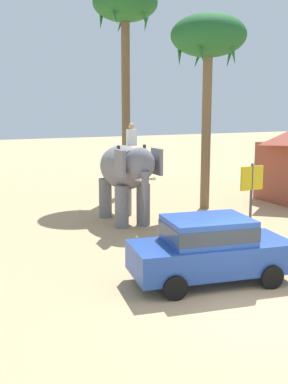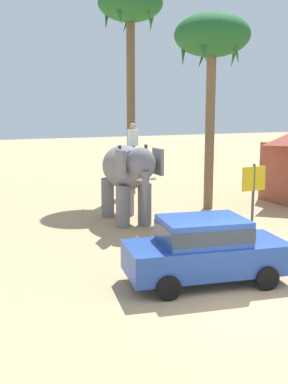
{
  "view_description": "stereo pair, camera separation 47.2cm",
  "coord_description": "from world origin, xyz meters",
  "px_view_note": "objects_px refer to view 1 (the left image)",
  "views": [
    {
      "loc": [
        -6.53,
        -7.58,
        4.43
      ],
      "look_at": [
        0.53,
        6.33,
        1.6
      ],
      "focal_mm": 43.5,
      "sensor_mm": 36.0,
      "label": 1
    },
    {
      "loc": [
        -6.1,
        -7.79,
        4.43
      ],
      "look_at": [
        0.53,
        6.33,
        1.6
      ],
      "focal_mm": 43.5,
      "sensor_mm": 36.0,
      "label": 2
    }
  ],
  "objects_px": {
    "palm_tree_near_hut": "(208,41)",
    "signboard_yellow": "(252,182)",
    "elephant_with_mahout": "(126,172)",
    "car_sedan_foreground": "(210,247)",
    "palm_tree_far_back": "(125,12)"
  },
  "relations": [
    {
      "from": "signboard_yellow",
      "to": "palm_tree_far_back",
      "type": "bearing_deg",
      "value": 98.9
    },
    {
      "from": "palm_tree_far_back",
      "to": "signboard_yellow",
      "type": "height_order",
      "value": "palm_tree_far_back"
    },
    {
      "from": "elephant_with_mahout",
      "to": "car_sedan_foreground",
      "type": "bearing_deg",
      "value": -96.32
    },
    {
      "from": "car_sedan_foreground",
      "to": "palm_tree_far_back",
      "type": "xyz_separation_m",
      "value": [
        3.37,
        12.37,
        8.14
      ]
    },
    {
      "from": "palm_tree_near_hut",
      "to": "signboard_yellow",
      "type": "relative_size",
      "value": 3.47
    },
    {
      "from": "palm_tree_far_back",
      "to": "signboard_yellow",
      "type": "distance_m",
      "value": 11.22
    },
    {
      "from": "palm_tree_near_hut",
      "to": "palm_tree_far_back",
      "type": "height_order",
      "value": "palm_tree_far_back"
    },
    {
      "from": "car_sedan_foreground",
      "to": "signboard_yellow",
      "type": "xyz_separation_m",
      "value": [
        4.67,
        4.02,
        0.76
      ]
    },
    {
      "from": "elephant_with_mahout",
      "to": "signboard_yellow",
      "type": "relative_size",
      "value": 1.63
    },
    {
      "from": "car_sedan_foreground",
      "to": "palm_tree_near_hut",
      "type": "xyz_separation_m",
      "value": [
        4.99,
        7.54,
        6.26
      ]
    },
    {
      "from": "car_sedan_foreground",
      "to": "palm_tree_near_hut",
      "type": "height_order",
      "value": "palm_tree_near_hut"
    },
    {
      "from": "palm_tree_near_hut",
      "to": "signboard_yellow",
      "type": "xyz_separation_m",
      "value": [
        -0.32,
        -3.52,
        -5.5
      ]
    },
    {
      "from": "elephant_with_mahout",
      "to": "palm_tree_near_hut",
      "type": "distance_m",
      "value": 6.76
    },
    {
      "from": "elephant_with_mahout",
      "to": "signboard_yellow",
      "type": "distance_m",
      "value": 4.78
    },
    {
      "from": "car_sedan_foreground",
      "to": "elephant_with_mahout",
      "type": "height_order",
      "value": "elephant_with_mahout"
    }
  ]
}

